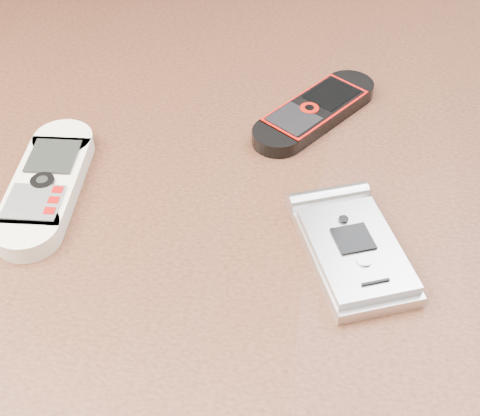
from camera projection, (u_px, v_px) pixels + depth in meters
The scene contains 4 objects.
table at pixel (234, 306), 0.56m from camera, with size 1.20×0.80×0.75m.
nokia_white at pixel (47, 184), 0.50m from camera, with size 0.05×0.15×0.02m, color white.
nokia_black_red at pixel (315, 111), 0.57m from camera, with size 0.04×0.14×0.01m, color black.
motorola_razr at pixel (354, 249), 0.45m from camera, with size 0.06×0.12×0.02m, color silver.
Camera 1 is at (0.05, -0.34, 1.09)m, focal length 50.00 mm.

